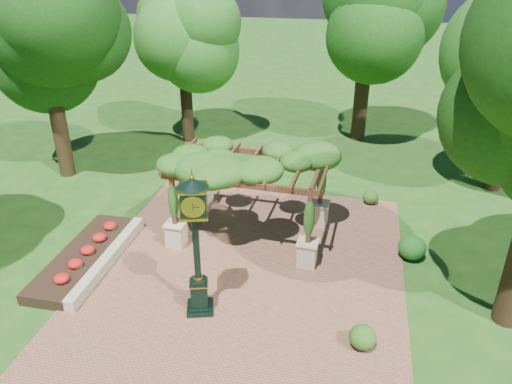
# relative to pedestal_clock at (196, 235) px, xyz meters

# --- Properties ---
(ground) EXTENTS (120.00, 120.00, 0.00)m
(ground) POSITION_rel_pedestal_clock_xyz_m (0.91, 1.09, -2.58)
(ground) COLOR #1E4714
(ground) RESTS_ON ground
(brick_plaza) EXTENTS (10.00, 12.00, 0.04)m
(brick_plaza) POSITION_rel_pedestal_clock_xyz_m (0.91, 2.09, -2.56)
(brick_plaza) COLOR brown
(brick_plaza) RESTS_ON ground
(border_wall) EXTENTS (0.35, 5.00, 0.40)m
(border_wall) POSITION_rel_pedestal_clock_xyz_m (-3.69, 1.59, -2.38)
(border_wall) COLOR #C6B793
(border_wall) RESTS_ON ground
(flower_bed) EXTENTS (1.50, 5.00, 0.36)m
(flower_bed) POSITION_rel_pedestal_clock_xyz_m (-4.59, 1.59, -2.40)
(flower_bed) COLOR red
(flower_bed) RESTS_ON ground
(pedestal_clock) EXTENTS (1.05, 1.05, 4.31)m
(pedestal_clock) POSITION_rel_pedestal_clock_xyz_m (0.00, 0.00, 0.00)
(pedestal_clock) COLOR black
(pedestal_clock) RESTS_ON brick_plaza
(pergola) EXTENTS (5.55, 3.65, 3.39)m
(pergola) POSITION_rel_pedestal_clock_xyz_m (0.53, 4.42, 0.20)
(pergola) COLOR beige
(pergola) RESTS_ON brick_plaza
(sundial) EXTENTS (0.64, 0.64, 1.09)m
(sundial) POSITION_rel_pedestal_clock_xyz_m (0.09, 8.34, -2.10)
(sundial) COLOR gray
(sundial) RESTS_ON ground
(shrub_front) EXTENTS (0.83, 0.83, 0.65)m
(shrub_front) POSITION_rel_pedestal_clock_xyz_m (4.64, -0.56, -2.21)
(shrub_front) COLOR #285819
(shrub_front) RESTS_ON brick_plaza
(shrub_mid) EXTENTS (1.08, 1.08, 0.83)m
(shrub_mid) POSITION_rel_pedestal_clock_xyz_m (6.18, 4.01, -2.12)
(shrub_mid) COLOR #1C5718
(shrub_mid) RESTS_ON brick_plaza
(shrub_back) EXTENTS (0.71, 0.71, 0.57)m
(shrub_back) POSITION_rel_pedestal_clock_xyz_m (4.82, 7.74, -2.25)
(shrub_back) COLOR #30641D
(shrub_back) RESTS_ON brick_plaza
(tree_west_near) EXTENTS (4.75, 4.75, 8.91)m
(tree_west_near) POSITION_rel_pedestal_clock_xyz_m (-8.86, 7.86, 3.55)
(tree_west_near) COLOR #372616
(tree_west_near) RESTS_ON ground
(tree_west_far) EXTENTS (3.94, 3.94, 7.50)m
(tree_west_far) POSITION_rel_pedestal_clock_xyz_m (-4.81, 13.19, 2.57)
(tree_west_far) COLOR black
(tree_west_far) RESTS_ON ground
(tree_north) EXTENTS (4.99, 4.99, 8.60)m
(tree_north) POSITION_rel_pedestal_clock_xyz_m (4.11, 15.35, 3.33)
(tree_north) COLOR #352415
(tree_north) RESTS_ON ground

